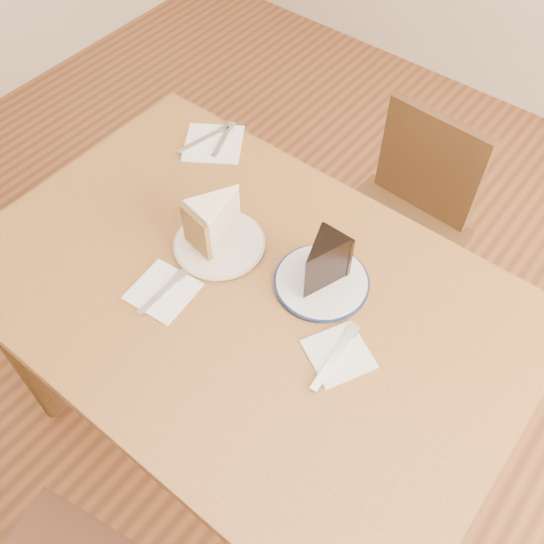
{
  "coord_description": "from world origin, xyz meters",
  "views": [
    {
      "loc": [
        0.51,
        -0.55,
        1.81
      ],
      "look_at": [
        0.04,
        0.05,
        0.8
      ],
      "focal_mm": 40.0,
      "sensor_mm": 36.0,
      "label": 1
    }
  ],
  "objects": [
    {
      "name": "fork_spare",
      "position": [
        -0.35,
        0.33,
        0.76
      ],
      "size": [
        0.06,
        0.14,
        0.0
      ],
      "primitive_type": "cube",
      "rotation": [
        0.0,
        0.0,
        0.36
      ],
      "color": "white",
      "rests_on": "napkin_spare"
    },
    {
      "name": "chocolate_cake",
      "position": [
        0.11,
        0.11,
        0.82
      ],
      "size": [
        0.08,
        0.11,
        0.11
      ],
      "primitive_type": null,
      "rotation": [
        0.0,
        0.0,
        3.14
      ],
      "color": "black",
      "rests_on": "plate_navy"
    },
    {
      "name": "knife_navy",
      "position": [
        0.24,
        -0.01,
        0.76
      ],
      "size": [
        0.03,
        0.17,
        0.0
      ],
      "primitive_type": "cube",
      "rotation": [
        0.0,
        0.0,
        0.1
      ],
      "color": "silver",
      "rests_on": "napkin_navy"
    },
    {
      "name": "fork_cream",
      "position": [
        -0.13,
        -0.11,
        0.76
      ],
      "size": [
        0.02,
        0.14,
        0.0
      ],
      "primitive_type": "cube",
      "rotation": [
        0.0,
        0.0,
        0.02
      ],
      "color": "silver",
      "rests_on": "napkin_cream"
    },
    {
      "name": "napkin_cream",
      "position": [
        -0.14,
        -0.11,
        0.75
      ],
      "size": [
        0.14,
        0.14,
        0.0
      ],
      "primitive_type": "cube",
      "rotation": [
        0.0,
        0.0,
        0.1
      ],
      "color": "white",
      "rests_on": "table"
    },
    {
      "name": "knife_spare",
      "position": [
        -0.39,
        0.3,
        0.76
      ],
      "size": [
        0.05,
        0.16,
        0.0
      ],
      "primitive_type": "cube",
      "rotation": [
        0.0,
        0.0,
        -0.23
      ],
      "color": "white",
      "rests_on": "napkin_spare"
    },
    {
      "name": "plate_navy",
      "position": [
        0.12,
        0.12,
        0.76
      ],
      "size": [
        0.2,
        0.2,
        0.01
      ],
      "primitive_type": "cylinder",
      "color": "white",
      "rests_on": "table"
    },
    {
      "name": "chair_far",
      "position": [
        0.05,
        0.64,
        0.42
      ],
      "size": [
        0.39,
        0.39,
        0.76
      ],
      "rotation": [
        0.0,
        0.0,
        3.09
      ],
      "color": "#341F0F",
      "rests_on": "ground"
    },
    {
      "name": "table",
      "position": [
        0.0,
        0.0,
        0.65
      ],
      "size": [
        1.2,
        0.8,
        0.75
      ],
      "color": "brown",
      "rests_on": "ground"
    },
    {
      "name": "napkin_spare",
      "position": [
        -0.37,
        0.31,
        0.75
      ],
      "size": [
        0.2,
        0.2,
        0.0
      ],
      "primitive_type": "cube",
      "rotation": [
        0.0,
        0.0,
        0.59
      ],
      "color": "white",
      "rests_on": "table"
    },
    {
      "name": "plate_cream",
      "position": [
        -0.13,
        0.06,
        0.76
      ],
      "size": [
        0.2,
        0.2,
        0.01
      ],
      "primitive_type": "cylinder",
      "color": "silver",
      "rests_on": "table"
    },
    {
      "name": "ground",
      "position": [
        0.0,
        0.0,
        0.0
      ],
      "size": [
        4.0,
        4.0,
        0.0
      ],
      "primitive_type": "plane",
      "color": "#502A15",
      "rests_on": "ground"
    },
    {
      "name": "carrot_cake",
      "position": [
        -0.14,
        0.08,
        0.82
      ],
      "size": [
        0.1,
        0.13,
        0.11
      ],
      "primitive_type": null,
      "rotation": [
        0.0,
        0.0,
        -0.17
      ],
      "color": "beige",
      "rests_on": "plate_cream"
    },
    {
      "name": "napkin_navy",
      "position": [
        0.24,
        -0.0,
        0.75
      ],
      "size": [
        0.16,
        0.16,
        0.0
      ],
      "primitive_type": "cube",
      "rotation": [
        0.0,
        0.0,
        -0.48
      ],
      "color": "white",
      "rests_on": "table"
    }
  ]
}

